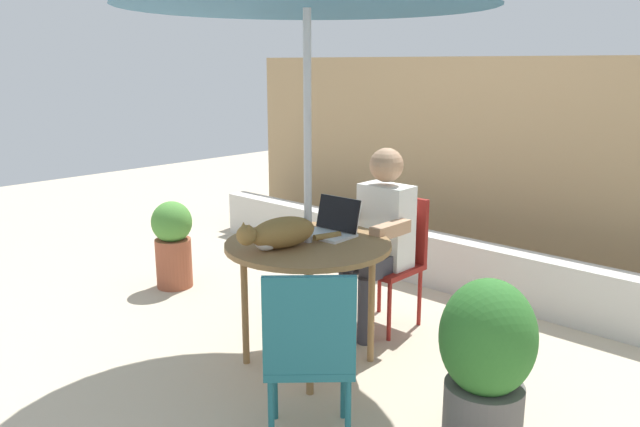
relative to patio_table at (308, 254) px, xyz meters
name	(u,v)px	position (x,y,z in m)	size (l,w,h in m)	color
ground_plane	(309,362)	(0.00, 0.00, -0.67)	(14.00, 14.00, 0.00)	#BCAD93
fence_back	(508,166)	(0.00, 2.42, 0.22)	(5.86, 0.08, 1.79)	tan
planter_wall_low	(456,265)	(0.00, 1.65, -0.47)	(5.27, 0.20, 0.42)	beige
patio_table	(308,254)	(0.00, 0.00, 0.00)	(0.95, 0.95, 0.74)	olive
chair_occupied	(393,251)	(0.00, 0.82, -0.17)	(0.40, 0.40, 0.87)	maroon
chair_empty	(309,347)	(0.60, -0.62, -0.17)	(0.57, 0.57, 0.87)	#1E606B
person_seated	(379,231)	(0.00, 0.66, 0.00)	(0.48, 0.48, 1.21)	white
laptop	(333,224)	(-0.01, 0.22, 0.13)	(0.31, 0.26, 0.21)	silver
cat	(279,233)	(-0.04, -0.19, 0.15)	(0.27, 0.64, 0.17)	olive
potted_plant_near_fence	(486,356)	(1.13, 0.01, -0.26)	(0.45, 0.45, 0.79)	#595654
potted_plant_by_chair	(173,242)	(-1.68, 0.21, -0.31)	(0.32, 0.32, 0.69)	#9E5138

